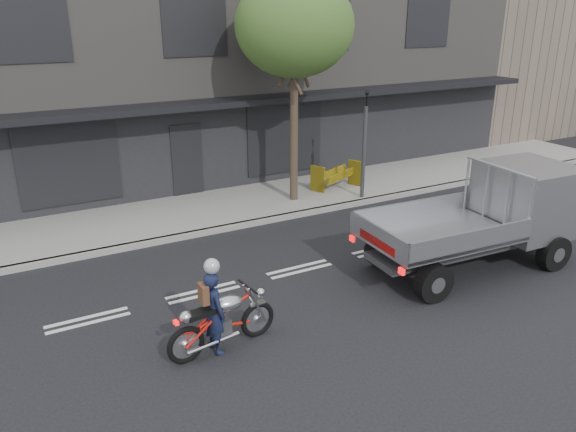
% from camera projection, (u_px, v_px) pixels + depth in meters
% --- Properties ---
extents(ground, '(80.00, 80.00, 0.00)m').
position_uv_depth(ground, '(299.00, 269.00, 13.19)').
color(ground, black).
rests_on(ground, ground).
extents(sidewalk, '(32.00, 3.20, 0.15)m').
position_uv_depth(sidewalk, '(223.00, 208.00, 17.02)').
color(sidewalk, gray).
rests_on(sidewalk, ground).
extents(kerb, '(32.00, 0.20, 0.15)m').
position_uv_depth(kerb, '(244.00, 224.00, 15.71)').
color(kerb, gray).
rests_on(kerb, ground).
extents(building_main, '(26.00, 10.00, 8.00)m').
position_uv_depth(building_main, '(151.00, 58.00, 21.08)').
color(building_main, slate).
rests_on(building_main, ground).
extents(building_neighbour, '(14.00, 10.00, 10.00)m').
position_uv_depth(building_neighbour, '(521.00, 23.00, 29.75)').
color(building_neighbour, brown).
rests_on(building_neighbour, ground).
extents(street_tree, '(3.40, 3.40, 6.74)m').
position_uv_depth(street_tree, '(294.00, 27.00, 15.79)').
color(street_tree, '#382B21').
rests_on(street_tree, ground).
extents(traffic_light_pole, '(0.12, 0.12, 3.50)m').
position_uv_depth(traffic_light_pole, '(364.00, 150.00, 17.26)').
color(traffic_light_pole, '#2D2D30').
rests_on(traffic_light_pole, ground).
extents(motorcycle, '(2.16, 0.63, 1.11)m').
position_uv_depth(motorcycle, '(223.00, 320.00, 9.94)').
color(motorcycle, black).
rests_on(motorcycle, ground).
extents(rider, '(0.43, 0.60, 1.54)m').
position_uv_depth(rider, '(214.00, 312.00, 9.80)').
color(rider, '#131934').
rests_on(rider, ground).
extents(flatbed_ute, '(5.32, 2.42, 2.41)m').
position_uv_depth(flatbed_ute, '(511.00, 205.00, 13.29)').
color(flatbed_ute, black).
rests_on(flatbed_ute, ground).
extents(construction_barrier, '(1.71, 1.25, 0.89)m').
position_uv_depth(construction_barrier, '(341.00, 177.00, 18.27)').
color(construction_barrier, yellow).
rests_on(construction_barrier, sidewalk).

